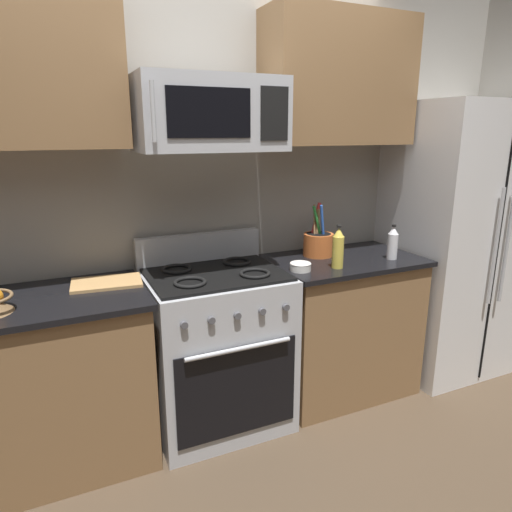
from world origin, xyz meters
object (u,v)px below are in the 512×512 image
at_px(bottle_oil, 338,248).
at_px(bottle_vinegar, 393,243).
at_px(range_oven, 217,347).
at_px(utensil_crock, 318,243).
at_px(prep_bowl, 300,266).
at_px(refrigerator, 453,241).
at_px(cutting_board, 107,283).
at_px(microwave, 209,114).

xyz_separation_m(bottle_oil, bottle_vinegar, (0.42, 0.02, -0.02)).
distance_m(range_oven, bottle_oil, 0.90).
xyz_separation_m(utensil_crock, prep_bowl, (-0.27, -0.24, -0.06)).
bearing_deg(refrigerator, bottle_oil, -172.51).
bearing_deg(bottle_oil, cutting_board, 168.81).
height_order(range_oven, bottle_oil, bottle_oil).
xyz_separation_m(bottle_oil, prep_bowl, (-0.22, 0.04, -0.09)).
bearing_deg(range_oven, utensil_crock, 9.27).
bearing_deg(cutting_board, bottle_oil, -11.19).
height_order(cutting_board, prep_bowl, prep_bowl).
xyz_separation_m(microwave, bottle_vinegar, (1.12, -0.16, -0.75)).
xyz_separation_m(range_oven, refrigerator, (1.77, -0.02, 0.46)).
distance_m(range_oven, cutting_board, 0.72).
xyz_separation_m(bottle_vinegar, prep_bowl, (-0.64, 0.02, -0.08)).
relative_size(refrigerator, bottle_vinegar, 8.56).
bearing_deg(bottle_vinegar, prep_bowl, 178.28).
xyz_separation_m(refrigerator, prep_bowl, (-1.29, -0.10, 0.00)).
relative_size(microwave, bottle_oil, 2.96).
relative_size(bottle_vinegar, prep_bowl, 1.78).
distance_m(range_oven, microwave, 1.29).
relative_size(refrigerator, utensil_crock, 5.57).
relative_size(range_oven, bottle_vinegar, 5.00).
relative_size(refrigerator, bottle_oil, 7.38).
xyz_separation_m(range_oven, bottle_oil, (0.70, -0.16, 0.55)).
distance_m(utensil_crock, bottle_vinegar, 0.46).
distance_m(cutting_board, bottle_vinegar, 1.70).
distance_m(range_oven, bottle_vinegar, 1.25).
bearing_deg(prep_bowl, range_oven, 165.94).
height_order(refrigerator, bottle_oil, refrigerator).
bearing_deg(utensil_crock, microwave, -172.77).
relative_size(microwave, bottle_vinegar, 3.44).
relative_size(cutting_board, bottle_vinegar, 1.61).
bearing_deg(prep_bowl, cutting_board, 168.54).
bearing_deg(microwave, prep_bowl, -17.07).
relative_size(utensil_crock, bottle_oil, 1.32).
relative_size(utensil_crock, cutting_board, 0.95).
xyz_separation_m(refrigerator, microwave, (-1.77, 0.04, 0.83)).
xyz_separation_m(microwave, bottle_oil, (0.70, -0.18, -0.74)).
bearing_deg(bottle_oil, microwave, 165.16).
xyz_separation_m(utensil_crock, bottle_vinegar, (0.38, -0.26, 0.02)).
xyz_separation_m(utensil_crock, bottle_oil, (-0.04, -0.28, 0.03)).
distance_m(bottle_oil, prep_bowl, 0.24).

